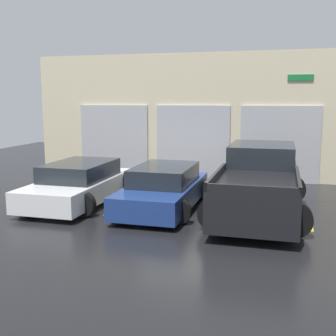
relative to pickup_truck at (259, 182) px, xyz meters
name	(u,v)px	position (x,y,z in m)	size (l,w,h in m)	color
ground_plane	(179,194)	(-2.64, 1.65, -0.85)	(28.00, 28.00, 0.00)	black
shophouse_building	(199,117)	(-2.64, 4.94, 1.53)	(13.59, 0.68, 4.86)	beige
pickup_truck	(259,182)	(0.00, 0.00, 0.00)	(2.62, 5.40, 1.78)	black
sedan_white	(79,184)	(-5.27, -0.26, -0.26)	(2.30, 4.44, 1.22)	white
sedan_side	(164,189)	(-2.64, -0.26, -0.27)	(2.19, 4.27, 1.23)	navy
parking_stripe_far_left	(41,200)	(-6.59, -0.29, -0.84)	(0.12, 2.20, 0.01)	gold
parking_stripe_left	(120,206)	(-3.95, -0.29, -0.84)	(0.12, 2.20, 0.01)	gold
parking_stripe_centre	(209,212)	(-1.32, -0.29, -0.84)	(0.12, 2.20, 0.01)	gold
parking_stripe_right	(309,219)	(1.32, -0.29, -0.84)	(0.12, 2.20, 0.01)	gold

